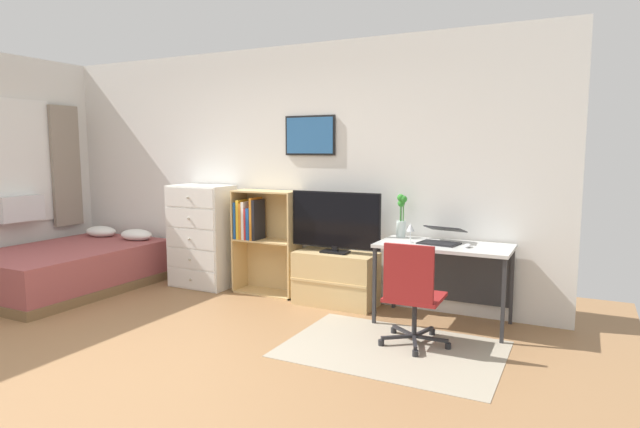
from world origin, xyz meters
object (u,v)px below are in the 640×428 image
at_px(dresser, 202,236).
at_px(bookshelf, 260,233).
at_px(tv_stand, 336,279).
at_px(wine_glass, 410,228).
at_px(desk, 446,257).
at_px(office_chair, 412,292).
at_px(bamboo_vase, 401,216).
at_px(laptop, 442,236).
at_px(television, 335,222).
at_px(computer_mouse, 468,246).
at_px(bed, 70,268).

bearing_deg(dresser, bookshelf, 5.22).
xyz_separation_m(tv_stand, wine_glass, (0.83, -0.16, 0.60)).
distance_m(desk, office_chair, 0.80).
distance_m(dresser, bamboo_vase, 2.40).
distance_m(dresser, desk, 2.84).
relative_size(dresser, laptop, 2.81).
relative_size(desk, laptop, 2.81).
distance_m(television, laptop, 1.09).
bearing_deg(office_chair, dresser, 163.04).
relative_size(desk, bamboo_vase, 2.80).
relative_size(computer_mouse, bamboo_vase, 0.25).
bearing_deg(computer_mouse, bed, -171.68).
bearing_deg(television, bamboo_vase, 9.99).
relative_size(office_chair, bamboo_vase, 2.04).
height_order(television, wine_glass, television).
height_order(bed, office_chair, office_chair).
relative_size(computer_mouse, wine_glass, 0.58).
bearing_deg(bamboo_vase, television, -170.01).
relative_size(office_chair, laptop, 2.04).
bearing_deg(television, bookshelf, 175.35).
bearing_deg(television, tv_stand, 90.00).
relative_size(bookshelf, bamboo_vase, 2.71).
bearing_deg(desk, tv_stand, 178.70).
distance_m(computer_mouse, wine_glass, 0.53).
bearing_deg(desk, office_chair, -96.01).
distance_m(bookshelf, wine_glass, 1.80).
relative_size(tv_stand, office_chair, 0.98).
bearing_deg(television, bed, -165.40).
xyz_separation_m(bookshelf, television, (0.95, -0.08, 0.19)).
distance_m(desk, computer_mouse, 0.30).
xyz_separation_m(television, wine_glass, (0.83, -0.13, 0.01)).
height_order(tv_stand, office_chair, office_chair).
relative_size(dresser, office_chair, 1.38).
bearing_deg(desk, bookshelf, 177.79).
height_order(dresser, bookshelf, dresser).
distance_m(dresser, computer_mouse, 3.07).
distance_m(bed, tv_stand, 3.10).
height_order(dresser, laptop, dresser).
xyz_separation_m(desk, computer_mouse, (0.22, -0.14, 0.15)).
bearing_deg(bookshelf, television, -4.65).
xyz_separation_m(bookshelf, tv_stand, (0.95, -0.05, -0.39)).
height_order(bed, television, television).
distance_m(laptop, bamboo_vase, 0.48).
bearing_deg(desk, wine_glass, -156.75).
relative_size(laptop, computer_mouse, 4.05).
height_order(laptop, computer_mouse, laptop).
xyz_separation_m(tv_stand, laptop, (1.09, -0.04, 0.53)).
height_order(bed, dresser, dresser).
bearing_deg(tv_stand, television, -90.00).
bearing_deg(bed, office_chair, -0.48).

